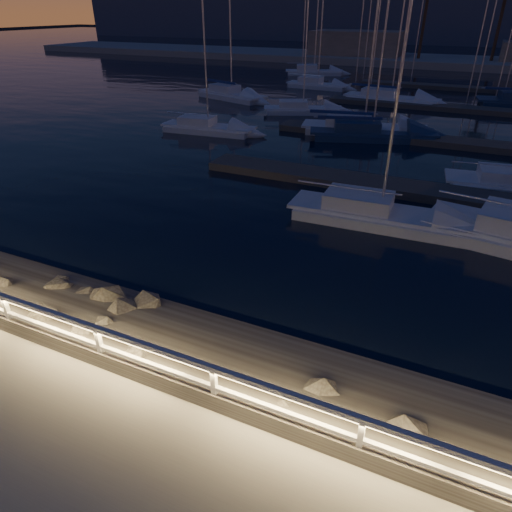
% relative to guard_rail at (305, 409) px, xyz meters
% --- Properties ---
extents(ground, '(400.00, 400.00, 0.00)m').
position_rel_guard_rail_xyz_m(ground, '(0.07, 0.00, -0.77)').
color(ground, gray).
rests_on(ground, ground).
extents(harbor_water, '(400.00, 440.00, 0.60)m').
position_rel_guard_rail_xyz_m(harbor_water, '(0.07, 31.22, -1.74)').
color(harbor_water, black).
rests_on(harbor_water, ground).
extents(guard_rail, '(44.11, 0.12, 1.06)m').
position_rel_guard_rail_xyz_m(guard_rail, '(0.00, 0.00, 0.00)').
color(guard_rail, white).
rests_on(guard_rail, ground).
extents(riprap, '(32.69, 2.86, 1.34)m').
position_rel_guard_rail_xyz_m(riprap, '(0.35, 1.55, -1.00)').
color(riprap, slate).
rests_on(riprap, ground).
extents(floating_docks, '(22.00, 36.00, 0.40)m').
position_rel_guard_rail_xyz_m(floating_docks, '(0.07, 32.50, -1.17)').
color(floating_docks, '#524B44').
rests_on(floating_docks, ground).
extents(far_shore, '(160.00, 14.00, 5.20)m').
position_rel_guard_rail_xyz_m(far_shore, '(-0.06, 74.05, -0.48)').
color(far_shore, gray).
rests_on(far_shore, ground).
extents(distant_hills, '(230.00, 37.50, 18.00)m').
position_rel_guard_rail_xyz_m(distant_hills, '(-22.06, 133.69, 3.96)').
color(distant_hills, '#3D465F').
rests_on(distant_hills, ground).
extents(sailboat_b, '(7.58, 2.59, 12.75)m').
position_rel_guard_rail_xyz_m(sailboat_b, '(-1.18, 11.99, -0.94)').
color(sailboat_b, silver).
rests_on(sailboat_b, ground).
extents(sailboat_c, '(8.59, 4.83, 14.08)m').
position_rel_guard_rail_xyz_m(sailboat_c, '(-4.55, 25.43, -0.94)').
color(sailboat_c, navy).
rests_on(sailboat_c, ground).
extents(sailboat_e, '(7.95, 4.48, 13.15)m').
position_rel_guard_rail_xyz_m(sailboat_e, '(-20.13, 34.76, -0.91)').
color(sailboat_e, silver).
rests_on(sailboat_e, ground).
extents(sailboat_f, '(6.90, 2.65, 11.49)m').
position_rel_guard_rail_xyz_m(sailboat_f, '(-15.43, 22.29, -0.97)').
color(sailboat_f, silver).
rests_on(sailboat_f, ground).
extents(sailboat_g, '(8.86, 4.23, 14.50)m').
position_rel_guard_rail_xyz_m(sailboat_g, '(-5.42, 26.60, -0.93)').
color(sailboat_g, silver).
rests_on(sailboat_g, ground).
extents(sailboat_i, '(6.98, 2.54, 11.72)m').
position_rel_guard_rail_xyz_m(sailboat_i, '(-14.73, 44.54, -0.95)').
color(sailboat_i, silver).
rests_on(sailboat_i, ground).
extents(sailboat_j, '(6.67, 4.24, 11.08)m').
position_rel_guard_rail_xyz_m(sailboat_j, '(-11.63, 31.34, -0.98)').
color(sailboat_j, silver).
rests_on(sailboat_j, ground).
extents(sailboat_k, '(8.75, 3.34, 14.50)m').
position_rel_guard_rail_xyz_m(sailboat_k, '(-5.94, 39.33, -0.93)').
color(sailboat_k, silver).
rests_on(sailboat_k, ground).
extents(sailboat_m, '(7.61, 4.57, 12.64)m').
position_rel_guard_rail_xyz_m(sailboat_m, '(-18.74, 54.93, -0.92)').
color(sailboat_m, silver).
rests_on(sailboat_m, ground).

